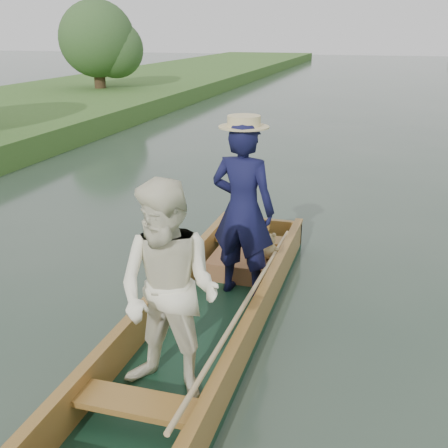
# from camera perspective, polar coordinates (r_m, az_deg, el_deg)

# --- Properties ---
(ground) EXTENTS (120.00, 120.00, 0.00)m
(ground) POSITION_cam_1_polar(r_m,az_deg,el_deg) (5.75, -1.72, -10.89)
(ground) COLOR #283D30
(ground) RESTS_ON ground
(trees_far) EXTENTS (22.56, 14.16, 4.20)m
(trees_far) POSITION_cam_1_polar(r_m,az_deg,el_deg) (13.72, 12.14, 16.98)
(trees_far) COLOR #47331E
(trees_far) RESTS_ON ground
(punt) EXTENTS (1.12, 5.00, 2.03)m
(punt) POSITION_cam_1_polar(r_m,az_deg,el_deg) (5.30, -1.55, -5.15)
(punt) COLOR #133321
(punt) RESTS_ON ground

